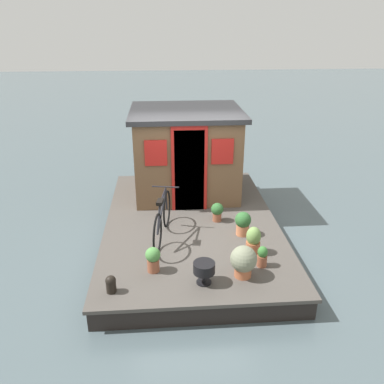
{
  "coord_description": "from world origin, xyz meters",
  "views": [
    {
      "loc": [
        -6.92,
        0.5,
        4.01
      ],
      "look_at": [
        -0.2,
        0.0,
        1.1
      ],
      "focal_mm": 36.87,
      "sensor_mm": 36.0,
      "label": 1
    }
  ],
  "objects_px": {
    "bicycle": "(162,219)",
    "charcoal_grill": "(204,269)",
    "potted_plant_geranium": "(153,259)",
    "potted_plant_rosemary": "(253,240)",
    "mooring_bollard": "(111,284)",
    "houseboat_cabin": "(186,152)",
    "potted_plant_lavender": "(243,223)",
    "potted_plant_mint": "(262,256)",
    "potted_plant_succulent": "(243,261)",
    "potted_plant_thyme": "(217,211)"
  },
  "relations": [
    {
      "from": "charcoal_grill",
      "to": "potted_plant_mint",
      "type": "bearing_deg",
      "value": -68.83
    },
    {
      "from": "bicycle",
      "to": "mooring_bollard",
      "type": "distance_m",
      "value": 1.7
    },
    {
      "from": "bicycle",
      "to": "potted_plant_geranium",
      "type": "bearing_deg",
      "value": 171.21
    },
    {
      "from": "bicycle",
      "to": "mooring_bollard",
      "type": "bearing_deg",
      "value": 153.13
    },
    {
      "from": "potted_plant_thyme",
      "to": "potted_plant_succulent",
      "type": "xyz_separation_m",
      "value": [
        -1.86,
        -0.15,
        0.07
      ]
    },
    {
      "from": "mooring_bollard",
      "to": "charcoal_grill",
      "type": "bearing_deg",
      "value": -85.13
    },
    {
      "from": "houseboat_cabin",
      "to": "charcoal_grill",
      "type": "bearing_deg",
      "value": -179.31
    },
    {
      "from": "bicycle",
      "to": "potted_plant_lavender",
      "type": "relative_size",
      "value": 3.7
    },
    {
      "from": "mooring_bollard",
      "to": "potted_plant_geranium",
      "type": "bearing_deg",
      "value": -51.25
    },
    {
      "from": "potted_plant_thyme",
      "to": "houseboat_cabin",
      "type": "bearing_deg",
      "value": 18.6
    },
    {
      "from": "houseboat_cabin",
      "to": "potted_plant_succulent",
      "type": "xyz_separation_m",
      "value": [
        -3.36,
        -0.66,
        -0.68
      ]
    },
    {
      "from": "potted_plant_thyme",
      "to": "mooring_bollard",
      "type": "distance_m",
      "value": 2.79
    },
    {
      "from": "potted_plant_geranium",
      "to": "potted_plant_rosemary",
      "type": "distance_m",
      "value": 1.72
    },
    {
      "from": "potted_plant_mint",
      "to": "charcoal_grill",
      "type": "bearing_deg",
      "value": 111.17
    },
    {
      "from": "potted_plant_lavender",
      "to": "potted_plant_succulent",
      "type": "relative_size",
      "value": 0.88
    },
    {
      "from": "potted_plant_lavender",
      "to": "potted_plant_thyme",
      "type": "bearing_deg",
      "value": 34.34
    },
    {
      "from": "potted_plant_succulent",
      "to": "potted_plant_rosemary",
      "type": "height_order",
      "value": "potted_plant_succulent"
    },
    {
      "from": "houseboat_cabin",
      "to": "potted_plant_geranium",
      "type": "relative_size",
      "value": 5.77
    },
    {
      "from": "potted_plant_rosemary",
      "to": "charcoal_grill",
      "type": "xyz_separation_m",
      "value": [
        -0.78,
        0.91,
        0.01
      ]
    },
    {
      "from": "houseboat_cabin",
      "to": "potted_plant_rosemary",
      "type": "xyz_separation_m",
      "value": [
        -2.71,
        -0.95,
        -0.72
      ]
    },
    {
      "from": "potted_plant_mint",
      "to": "bicycle",
      "type": "bearing_deg",
      "value": 57.56
    },
    {
      "from": "potted_plant_mint",
      "to": "potted_plant_succulent",
      "type": "distance_m",
      "value": 0.45
    },
    {
      "from": "bicycle",
      "to": "potted_plant_mint",
      "type": "relative_size",
      "value": 4.71
    },
    {
      "from": "houseboat_cabin",
      "to": "potted_plant_lavender",
      "type": "bearing_deg",
      "value": -156.6
    },
    {
      "from": "houseboat_cabin",
      "to": "potted_plant_thyme",
      "type": "bearing_deg",
      "value": -161.4
    },
    {
      "from": "charcoal_grill",
      "to": "bicycle",
      "type": "bearing_deg",
      "value": 23.67
    },
    {
      "from": "mooring_bollard",
      "to": "potted_plant_mint",
      "type": "bearing_deg",
      "value": -78.09
    },
    {
      "from": "potted_plant_lavender",
      "to": "potted_plant_rosemary",
      "type": "xyz_separation_m",
      "value": [
        -0.63,
        -0.05,
        -0.0
      ]
    },
    {
      "from": "potted_plant_thyme",
      "to": "charcoal_grill",
      "type": "height_order",
      "value": "potted_plant_thyme"
    },
    {
      "from": "potted_plant_thyme",
      "to": "mooring_bollard",
      "type": "xyz_separation_m",
      "value": [
        -2.1,
        1.83,
        -0.07
      ]
    },
    {
      "from": "charcoal_grill",
      "to": "potted_plant_thyme",
      "type": "bearing_deg",
      "value": -13.14
    },
    {
      "from": "houseboat_cabin",
      "to": "charcoal_grill",
      "type": "relative_size",
      "value": 6.83
    },
    {
      "from": "bicycle",
      "to": "potted_plant_succulent",
      "type": "relative_size",
      "value": 3.26
    },
    {
      "from": "potted_plant_rosemary",
      "to": "charcoal_grill",
      "type": "relative_size",
      "value": 1.38
    },
    {
      "from": "houseboat_cabin",
      "to": "potted_plant_lavender",
      "type": "xyz_separation_m",
      "value": [
        -2.08,
        -0.9,
        -0.71
      ]
    },
    {
      "from": "potted_plant_geranium",
      "to": "charcoal_grill",
      "type": "distance_m",
      "value": 0.85
    },
    {
      "from": "houseboat_cabin",
      "to": "potted_plant_mint",
      "type": "xyz_separation_m",
      "value": [
        -3.11,
        -1.02,
        -0.78
      ]
    },
    {
      "from": "potted_plant_mint",
      "to": "potted_plant_rosemary",
      "type": "height_order",
      "value": "potted_plant_rosemary"
    },
    {
      "from": "potted_plant_thyme",
      "to": "potted_plant_mint",
      "type": "distance_m",
      "value": 1.69
    },
    {
      "from": "houseboat_cabin",
      "to": "bicycle",
      "type": "bearing_deg",
      "value": 165.06
    },
    {
      "from": "potted_plant_geranium",
      "to": "charcoal_grill",
      "type": "relative_size",
      "value": 1.18
    },
    {
      "from": "houseboat_cabin",
      "to": "potted_plant_rosemary",
      "type": "bearing_deg",
      "value": -160.61
    },
    {
      "from": "potted_plant_thyme",
      "to": "charcoal_grill",
      "type": "distance_m",
      "value": 2.04
    },
    {
      "from": "potted_plant_rosemary",
      "to": "mooring_bollard",
      "type": "relative_size",
      "value": 1.78
    },
    {
      "from": "potted_plant_rosemary",
      "to": "mooring_bollard",
      "type": "height_order",
      "value": "potted_plant_rosemary"
    },
    {
      "from": "houseboat_cabin",
      "to": "potted_plant_geranium",
      "type": "bearing_deg",
      "value": 167.02
    },
    {
      "from": "bicycle",
      "to": "charcoal_grill",
      "type": "xyz_separation_m",
      "value": [
        -1.38,
        -0.61,
        -0.14
      ]
    },
    {
      "from": "charcoal_grill",
      "to": "houseboat_cabin",
      "type": "bearing_deg",
      "value": 0.69
    },
    {
      "from": "charcoal_grill",
      "to": "mooring_bollard",
      "type": "height_order",
      "value": "charcoal_grill"
    },
    {
      "from": "bicycle",
      "to": "potted_plant_geranium",
      "type": "height_order",
      "value": "bicycle"
    }
  ]
}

